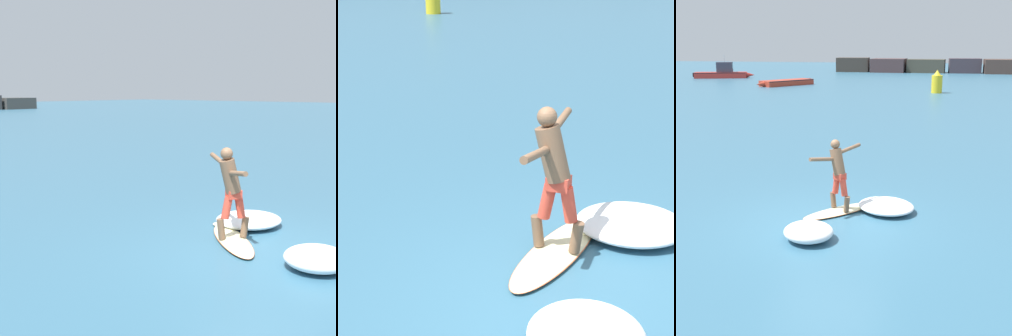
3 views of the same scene
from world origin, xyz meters
TOP-DOWN VIEW (x-y plane):
  - ground_plane at (0.00, 0.00)m, footprint 200.00×200.00m
  - surfboard at (0.15, 0.72)m, footprint 1.80×1.94m
  - surfer at (0.07, 0.73)m, footprint 0.96×1.39m
  - wave_foam_at_tail at (1.21, 1.02)m, footprint 1.77×1.69m
  - wave_foam_at_nose at (-0.13, -1.06)m, footprint 1.40×1.37m

SIDE VIEW (x-z plane):
  - ground_plane at x=0.00m, z-range 0.00..0.00m
  - surfboard at x=0.15m, z-range -0.07..0.14m
  - wave_foam_at_tail at x=1.21m, z-range 0.00..0.28m
  - wave_foam_at_nose at x=-0.13m, z-range 0.00..0.36m
  - surfer at x=0.07m, z-range 0.22..1.94m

